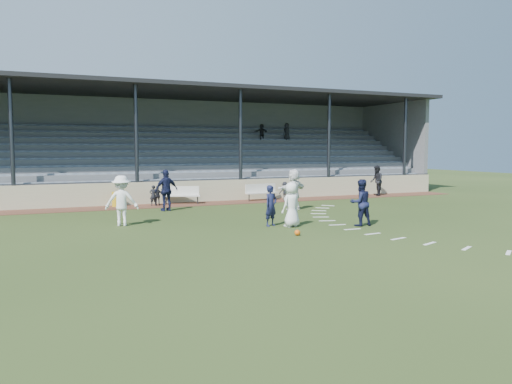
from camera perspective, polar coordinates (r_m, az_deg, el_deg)
ground at (r=17.58m, az=3.26°, el=-4.88°), size 90.00×90.00×0.00m
cinder_track at (r=27.27m, az=-6.72°, el=-1.36°), size 34.00×2.00×0.02m
retaining_wall at (r=28.22m, az=-7.35°, el=0.05°), size 34.00×0.18×1.20m
bench_left at (r=27.40m, az=-8.54°, el=-0.14°), size 2.01×1.18×0.95m
bench_right at (r=28.89m, az=0.59°, el=0.18°), size 2.03×0.65×0.95m
trash_bin at (r=26.77m, az=-15.64°, el=-0.79°), size 0.47×0.47×0.76m
football at (r=17.39m, az=4.75°, el=-4.66°), size 0.20×0.20×0.20m
player_white_lead at (r=19.21m, az=4.08°, el=-1.45°), size 0.97×0.78×1.72m
player_navy_lead at (r=19.35m, az=1.72°, el=-1.58°), size 0.68×0.57×1.59m
player_navy_mid at (r=19.81m, az=11.86°, el=-1.20°), size 0.92×0.74×1.82m
player_white_wing at (r=20.09m, az=-15.10°, el=-0.97°), size 1.42×1.04×1.97m
player_navy_wing at (r=24.43m, az=-10.20°, el=0.20°), size 1.25×0.73×2.00m
player_white_back at (r=24.55m, az=4.33°, el=0.29°), size 1.95×1.22×2.01m
official at (r=32.57m, az=13.62°, el=1.27°), size 1.06×1.15×1.91m
sub_left_near at (r=26.71m, az=-11.66°, el=-0.38°), size 0.40×0.27×1.08m
sub_left_far at (r=26.69m, az=-11.16°, el=-0.43°), size 0.65×0.41×1.02m
sub_right at (r=29.04m, az=3.31°, el=0.13°), size 0.74×0.50×1.06m
grandstand at (r=32.68m, az=-9.68°, el=3.51°), size 34.60×9.00×6.61m
penalty_arc at (r=19.76m, az=14.02°, el=-3.90°), size 3.89×14.63×0.01m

